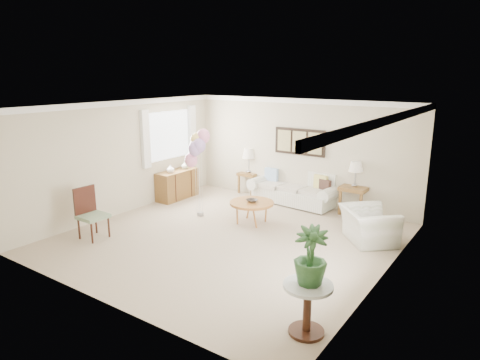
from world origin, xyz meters
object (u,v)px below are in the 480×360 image
Objects in this scene: sofa at (295,190)px; coffee_table at (252,203)px; armchair at (368,225)px; balloon_cluster at (197,146)px; accent_chair at (90,212)px.

coffee_table is at bearing -92.71° from sofa.
balloon_cluster reaches higher than armchair.
sofa reaches higher than coffee_table.
armchair is (2.35, -1.48, 0.00)m from sofa.
accent_chair is 0.51× the size of balloon_cluster.
sofa is 1.88m from coffee_table.
accent_chair is (-2.26, -4.38, 0.20)m from sofa.
armchair is 3.96m from balloon_cluster.
coffee_table is 0.48× the size of balloon_cluster.
balloon_cluster is (-3.67, -0.70, 1.29)m from armchair.
coffee_table is at bearing 49.09° from accent_chair.
accent_chair is 2.63m from balloon_cluster.
coffee_table is 1.74m from balloon_cluster.
accent_chair is at bearing -113.00° from balloon_cluster.
sofa reaches higher than armchair.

